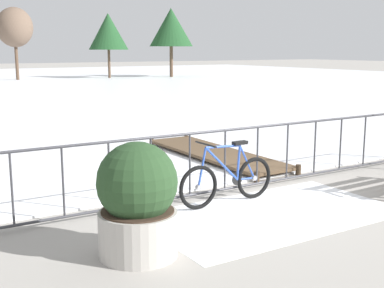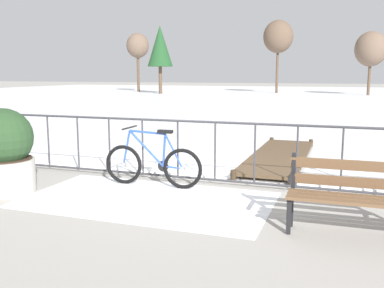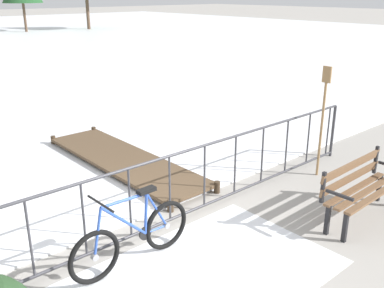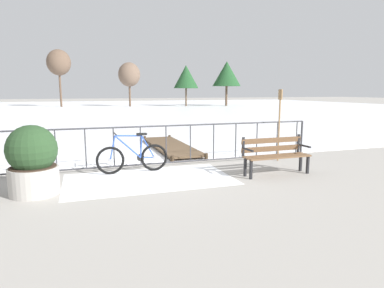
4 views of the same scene
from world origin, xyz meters
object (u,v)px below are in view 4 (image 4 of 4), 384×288
oar_upright (279,120)px  park_bench (275,153)px  bicycle_near_railing (133,157)px  planter_with_shrub (33,161)px

oar_upright → park_bench: bearing=-125.9°
bicycle_near_railing → oar_upright: (4.06, 0.08, 0.77)m
park_bench → planter_with_shrub: bearing=178.8°
park_bench → oar_upright: size_ratio=0.81×
park_bench → oar_upright: oar_upright is taller
park_bench → oar_upright: bearing=54.1°
planter_with_shrub → bicycle_near_railing: bearing=28.3°
park_bench → oar_upright: 1.69m
planter_with_shrub → oar_upright: oar_upright is taller
park_bench → bicycle_near_railing: bearing=159.1°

